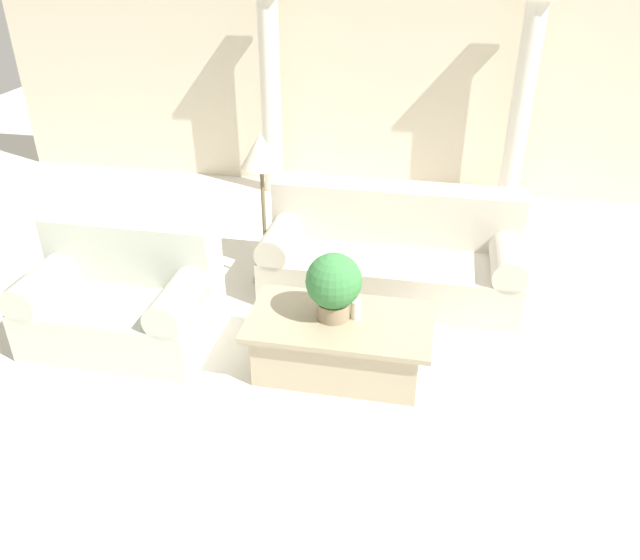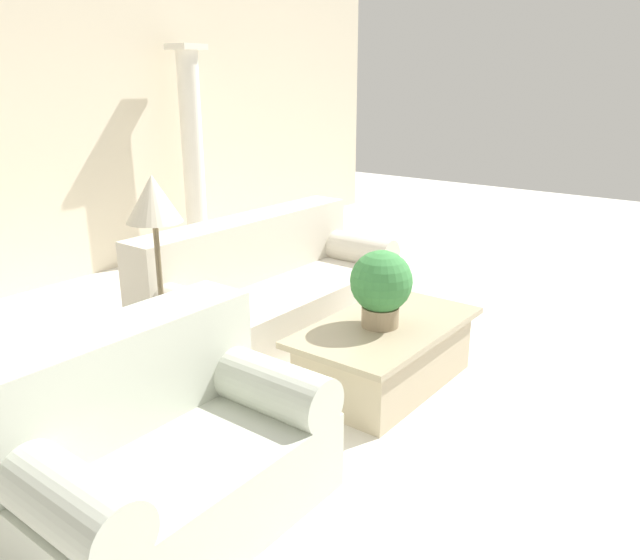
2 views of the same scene
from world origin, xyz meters
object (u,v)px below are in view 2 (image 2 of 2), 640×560
Objects in this scene: loveseat at (158,446)px; potted_plant at (381,285)px; floor_lamp at (154,212)px; coffee_table at (386,354)px; sofa_long at (269,288)px.

potted_plant reaches higher than loveseat.
loveseat is at bearing 176.03° from potted_plant.
floor_lamp is at bearing 125.99° from potted_plant.
coffee_table is at bearing -4.50° from loveseat.
coffee_table is 2.66× the size of potted_plant.
sofa_long is 1.58× the size of floor_lamp.
sofa_long is 2.30m from loveseat.
potted_plant is 1.49m from floor_lamp.
sofa_long is at bearing 29.23° from loveseat.
potted_plant reaches higher than sofa_long.
floor_lamp is (0.87, 1.03, 0.81)m from loveseat.
loveseat is (-2.00, -1.12, 0.01)m from sofa_long.
loveseat is at bearing -150.77° from sofa_long.
coffee_table is (1.75, -0.14, -0.14)m from loveseat.
floor_lamp is (-0.88, 1.16, 0.95)m from coffee_table.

